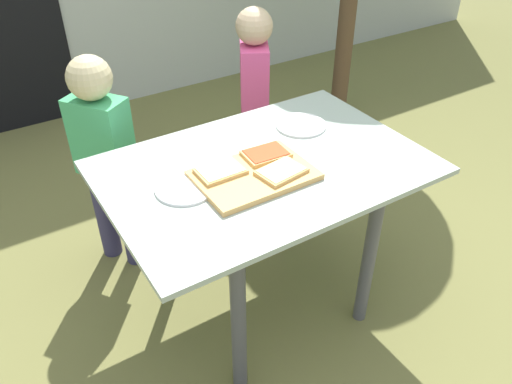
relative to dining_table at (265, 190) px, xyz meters
name	(u,v)px	position (x,y,z in m)	size (l,w,h in m)	color
ground_plane	(263,300)	(0.00, 0.00, -0.61)	(16.00, 16.00, 0.00)	olive
dining_table	(265,190)	(0.00, 0.00, 0.00)	(1.18, 0.81, 0.73)	#9FAC9F
cutting_board	(254,175)	(-0.08, -0.05, 0.13)	(0.41, 0.28, 0.02)	tan
pizza_slice_far_left	(221,171)	(-0.18, 0.01, 0.15)	(0.16, 0.12, 0.02)	tan
pizza_slice_far_right	(266,154)	(0.02, 0.02, 0.15)	(0.17, 0.13, 0.02)	tan
pizza_slice_near_right	(282,171)	(0.00, -0.10, 0.15)	(0.18, 0.14, 0.02)	tan
plate_white_left	(185,188)	(-0.32, 0.02, 0.12)	(0.21, 0.21, 0.01)	white
plate_white_right	(301,125)	(0.29, 0.17, 0.12)	(0.21, 0.21, 0.01)	white
child_left	(104,152)	(-0.42, 0.62, -0.01)	(0.25, 0.28, 1.03)	#322F51
child_right	(254,91)	(0.44, 0.78, 0.00)	(0.24, 0.28, 1.04)	navy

